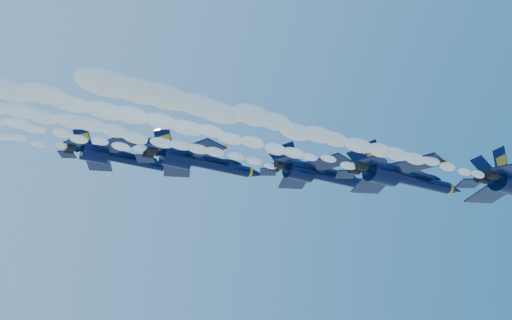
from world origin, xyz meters
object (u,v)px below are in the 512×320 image
jet_fourth (200,161)px  jet_third (320,174)px  jet_second (404,177)px  jet_fifth (118,157)px

jet_fourth → jet_third: bearing=-23.7°
jet_second → jet_fourth: 27.30m
jet_third → jet_fifth: size_ratio=1.06×
jet_fourth → jet_fifth: 13.11m
jet_fifth → jet_fourth: bearing=-46.0°
jet_second → jet_third: size_ratio=0.99×
jet_second → jet_fifth: bearing=133.2°
jet_third → jet_fifth: 29.28m
jet_second → jet_fifth: jet_fifth is taller
jet_third → jet_second: bearing=-77.3°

